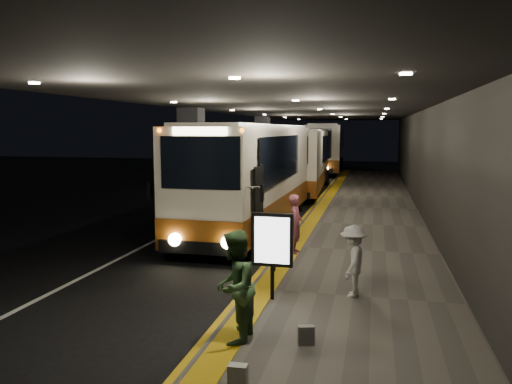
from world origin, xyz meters
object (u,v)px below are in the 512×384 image
at_px(coach_main, 254,180).
at_px(passenger_waiting_green, 235,286).
at_px(passenger_waiting_white, 353,261).
at_px(bag_polka, 306,335).
at_px(info_sign, 272,242).
at_px(coach_second, 303,163).
at_px(stanchion_post, 275,249).
at_px(coach_third, 324,150).
at_px(passenger_boarding, 295,224).
at_px(bag_plain, 238,376).

bearing_deg(coach_main, passenger_waiting_green, -77.18).
relative_size(passenger_waiting_white, bag_polka, 4.71).
bearing_deg(passenger_waiting_white, info_sign, -62.15).
bearing_deg(coach_second, coach_main, -94.28).
height_order(coach_second, bag_polka, coach_second).
bearing_deg(stanchion_post, coach_main, 108.12).
bearing_deg(coach_second, info_sign, -86.46).
distance_m(coach_main, coach_third, 25.35).
bearing_deg(passenger_boarding, coach_third, 4.19).
height_order(passenger_boarding, passenger_waiting_green, passenger_waiting_green).
xyz_separation_m(coach_third, bag_plain, (2.55, -37.10, -1.59)).
distance_m(coach_second, stanchion_post, 17.11).
xyz_separation_m(bag_polka, bag_plain, (-0.71, -1.55, 0.00)).
distance_m(bag_polka, bag_plain, 1.71).
bearing_deg(coach_second, coach_third, 88.19).
xyz_separation_m(coach_main, bag_polka, (3.34, -10.20, -1.46)).
bearing_deg(bag_polka, passenger_waiting_white, 76.75).
bearing_deg(info_sign, passenger_waiting_white, 21.35).
relative_size(passenger_boarding, stanchion_post, 1.52).
relative_size(bag_polka, stanchion_post, 0.29).
relative_size(coach_third, stanchion_post, 11.63).
relative_size(coach_third, bag_plain, 39.31).
bearing_deg(bag_polka, passenger_waiting_green, -174.40).
relative_size(bag_plain, info_sign, 0.18).
bearing_deg(passenger_waiting_white, coach_second, -161.31).
xyz_separation_m(passenger_waiting_green, stanchion_post, (-0.16, 4.13, -0.38)).
height_order(passenger_waiting_green, bag_polka, passenger_waiting_green).
xyz_separation_m(coach_third, passenger_boarding, (2.14, -29.60, -0.92)).
relative_size(coach_third, passenger_waiting_white, 8.52).
bearing_deg(passenger_boarding, coach_main, 27.70).
bearing_deg(coach_main, bag_polka, -70.99).
height_order(coach_main, info_sign, coach_main).
xyz_separation_m(coach_third, info_sign, (2.28, -33.53, -0.54)).
bearing_deg(bag_polka, coach_second, 98.23).
bearing_deg(bag_plain, stanchion_post, 96.23).
distance_m(coach_second, info_sign, 19.10).
xyz_separation_m(coach_second, passenger_boarding, (1.92, -15.06, -0.71)).
distance_m(passenger_waiting_green, info_sign, 2.17).
distance_m(coach_third, bag_plain, 37.23).
bearing_deg(bag_polka, info_sign, 115.62).
distance_m(coach_third, info_sign, 33.61).
distance_m(coach_third, stanchion_post, 31.61).
bearing_deg(info_sign, coach_second, 97.16).
height_order(coach_second, coach_third, coach_third).
xyz_separation_m(coach_second, bag_plain, (2.33, -22.56, -1.38)).
bearing_deg(passenger_waiting_white, stanchion_post, -118.55).
bearing_deg(coach_third, coach_second, -93.14).
xyz_separation_m(passenger_waiting_green, bag_polka, (1.16, 0.11, -0.76)).
relative_size(coach_second, info_sign, 6.35).
xyz_separation_m(coach_main, bag_plain, (2.63, -11.76, -1.45)).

